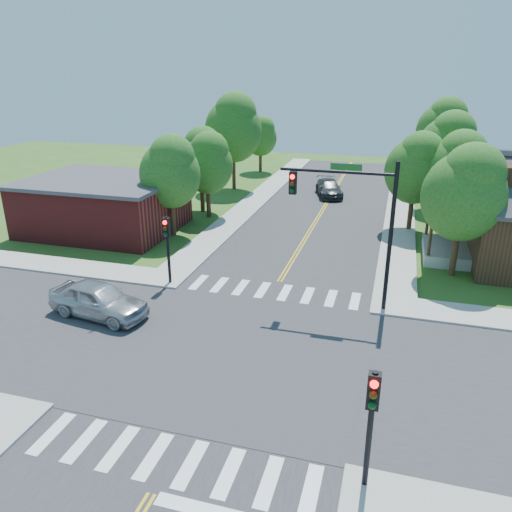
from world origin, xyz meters
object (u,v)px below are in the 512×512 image
(car_dgrey, at_px, (329,189))
(signal_pole_se, at_px, (372,409))
(car_silver, at_px, (99,300))
(signal_pole_nw, at_px, (167,238))
(signal_mast_ne, at_px, (355,211))

(car_dgrey, bearing_deg, signal_pole_se, -96.98)
(car_silver, xyz_separation_m, car_dgrey, (6.99, 26.03, -0.12))
(signal_pole_nw, relative_size, car_dgrey, 0.72)
(signal_pole_se, distance_m, car_silver, 14.68)
(signal_pole_se, distance_m, signal_pole_nw, 15.84)
(signal_mast_ne, relative_size, car_dgrey, 1.36)
(signal_mast_ne, height_order, signal_pole_se, signal_mast_ne)
(signal_pole_nw, relative_size, car_silver, 0.74)
(signal_pole_nw, height_order, car_dgrey, signal_pole_nw)
(signal_pole_se, height_order, signal_pole_nw, same)
(signal_mast_ne, xyz_separation_m, signal_pole_se, (1.69, -11.21, -2.19))
(signal_mast_ne, xyz_separation_m, car_silver, (-11.11, -4.26, -4.02))
(signal_mast_ne, distance_m, car_dgrey, 22.55)
(car_silver, bearing_deg, signal_mast_ne, -60.15)
(signal_pole_se, xyz_separation_m, car_dgrey, (-5.81, 32.99, -1.95))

